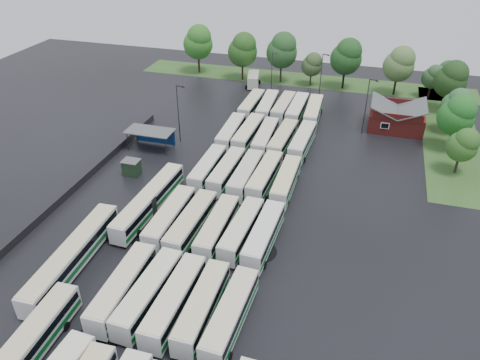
# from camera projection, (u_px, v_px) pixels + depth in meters

# --- Properties ---
(ground) EXTENTS (160.00, 160.00, 0.00)m
(ground) POSITION_uv_depth(u_px,v_px,m) (199.00, 240.00, 60.93)
(ground) COLOR black
(ground) RESTS_ON ground
(brick_building) EXTENTS (10.07, 8.60, 5.39)m
(brick_building) POSITION_uv_depth(u_px,v_px,m) (396.00, 119.00, 89.11)
(brick_building) COLOR maroon
(brick_building) RESTS_ON ground
(wash_shed) EXTENTS (8.20, 4.20, 3.58)m
(wash_shed) POSITION_uv_depth(u_px,v_px,m) (151.00, 133.00, 81.53)
(wash_shed) COLOR #2D2D30
(wash_shed) RESTS_ON ground
(utility_hut) EXTENTS (2.70, 2.20, 2.62)m
(utility_hut) POSITION_uv_depth(u_px,v_px,m) (132.00, 167.00, 74.46)
(utility_hut) COLOR black
(utility_hut) RESTS_ON ground
(grass_strip_north) EXTENTS (80.00, 10.00, 0.01)m
(grass_strip_north) POSITION_uv_depth(u_px,v_px,m) (302.00, 80.00, 113.41)
(grass_strip_north) COLOR #325822
(grass_strip_north) RESTS_ON ground
(grass_strip_east) EXTENTS (10.00, 50.00, 0.01)m
(grass_strip_east) POSITION_uv_depth(u_px,v_px,m) (450.00, 134.00, 87.69)
(grass_strip_east) COLOR #325822
(grass_strip_east) RESTS_ON ground
(west_fence) EXTENTS (0.10, 50.00, 1.20)m
(west_fence) POSITION_uv_depth(u_px,v_px,m) (83.00, 180.00, 72.52)
(west_fence) COLOR #2D2D30
(west_fence) RESTS_ON ground
(bus_r1c0) EXTENTS (2.78, 12.20, 3.39)m
(bus_r1c0) POSITION_uv_depth(u_px,v_px,m) (123.00, 287.00, 51.03)
(bus_r1c0) COLOR silver
(bus_r1c0) RESTS_ON ground
(bus_r1c1) EXTENTS (3.10, 12.15, 3.35)m
(bus_r1c1) POSITION_uv_depth(u_px,v_px,m) (149.00, 293.00, 50.34)
(bus_r1c1) COLOR silver
(bus_r1c1) RESTS_ON ground
(bus_r1c2) EXTENTS (2.77, 12.17, 3.38)m
(bus_r1c2) POSITION_uv_depth(u_px,v_px,m) (175.00, 301.00, 49.38)
(bus_r1c2) COLOR silver
(bus_r1c2) RESTS_ON ground
(bus_r1c3) EXTENTS (2.56, 11.71, 3.26)m
(bus_r1c3) POSITION_uv_depth(u_px,v_px,m) (202.00, 306.00, 48.77)
(bus_r1c3) COLOR silver
(bus_r1c3) RESTS_ON ground
(bus_r1c4) EXTENTS (2.93, 11.90, 3.29)m
(bus_r1c4) POSITION_uv_depth(u_px,v_px,m) (231.00, 315.00, 47.77)
(bus_r1c4) COLOR silver
(bus_r1c4) RESTS_ON ground
(bus_r2c0) EXTENTS (2.64, 12.09, 3.36)m
(bus_r2c0) POSITION_uv_depth(u_px,v_px,m) (170.00, 218.00, 61.98)
(bus_r2c0) COLOR silver
(bus_r2c0) RESTS_ON ground
(bus_r2c1) EXTENTS (3.03, 12.29, 3.40)m
(bus_r2c1) POSITION_uv_depth(u_px,v_px,m) (191.00, 223.00, 60.97)
(bus_r2c1) COLOR silver
(bus_r2c1) RESTS_ON ground
(bus_r2c2) EXTENTS (2.50, 11.66, 3.25)m
(bus_r2c2) POSITION_uv_depth(u_px,v_px,m) (217.00, 227.00, 60.34)
(bus_r2c2) COLOR silver
(bus_r2c2) RESTS_ON ground
(bus_r2c3) EXTENTS (3.06, 11.74, 3.24)m
(bus_r2c3) POSITION_uv_depth(u_px,v_px,m) (241.00, 230.00, 59.91)
(bus_r2c3) COLOR silver
(bus_r2c3) RESTS_ON ground
(bus_r2c4) EXTENTS (2.91, 12.03, 3.33)m
(bus_r2c4) POSITION_uv_depth(u_px,v_px,m) (264.00, 235.00, 58.89)
(bus_r2c4) COLOR silver
(bus_r2c4) RESTS_ON ground
(bus_r3c0) EXTENTS (2.56, 11.53, 3.20)m
(bus_r3c0) POSITION_uv_depth(u_px,v_px,m) (208.00, 168.00, 73.39)
(bus_r3c0) COLOR silver
(bus_r3c0) RESTS_ON ground
(bus_r3c1) EXTENTS (2.82, 11.64, 3.22)m
(bus_r3c1) POSITION_uv_depth(u_px,v_px,m) (227.00, 171.00, 72.63)
(bus_r3c1) COLOR silver
(bus_r3c1) RESTS_ON ground
(bus_r3c2) EXTENTS (2.69, 11.96, 3.32)m
(bus_r3c2) POSITION_uv_depth(u_px,v_px,m) (246.00, 175.00, 71.51)
(bus_r3c2) COLOR silver
(bus_r3c2) RESTS_ON ground
(bus_r3c3) EXTENTS (3.05, 12.11, 3.35)m
(bus_r3c3) POSITION_uv_depth(u_px,v_px,m) (265.00, 176.00, 71.12)
(bus_r3c3) COLOR silver
(bus_r3c3) RESTS_ON ground
(bus_r3c4) EXTENTS (2.51, 11.74, 3.27)m
(bus_r3c4) POSITION_uv_depth(u_px,v_px,m) (286.00, 181.00, 69.97)
(bus_r3c4) COLOR silver
(bus_r3c4) RESTS_ON ground
(bus_r4c0) EXTENTS (2.79, 11.86, 3.29)m
(bus_r4c0) POSITION_uv_depth(u_px,v_px,m) (231.00, 133.00, 84.23)
(bus_r4c0) COLOR silver
(bus_r4c0) RESTS_ON ground
(bus_r4c1) EXTENTS (2.93, 12.22, 3.38)m
(bus_r4c1) POSITION_uv_depth(u_px,v_px,m) (248.00, 134.00, 83.73)
(bus_r4c1) COLOR silver
(bus_r4c1) RESTS_ON ground
(bus_r4c2) EXTENTS (2.82, 11.96, 3.31)m
(bus_r4c2) POSITION_uv_depth(u_px,v_px,m) (265.00, 138.00, 82.45)
(bus_r4c2) COLOR silver
(bus_r4c2) RESTS_ON ground
(bus_r4c3) EXTENTS (3.16, 12.12, 3.34)m
(bus_r4c3) POSITION_uv_depth(u_px,v_px,m) (283.00, 140.00, 81.75)
(bus_r4c3) COLOR silver
(bus_r4c3) RESTS_ON ground
(bus_r4c4) EXTENTS (3.07, 12.13, 3.35)m
(bus_r4c4) POSITION_uv_depth(u_px,v_px,m) (302.00, 142.00, 81.11)
(bus_r4c4) COLOR silver
(bus_r4c4) RESTS_ON ground
(bus_r5c0) EXTENTS (2.69, 11.81, 3.28)m
(bus_r5c0) POSITION_uv_depth(u_px,v_px,m) (252.00, 105.00, 95.15)
(bus_r5c0) COLOR silver
(bus_r5c0) RESTS_ON ground
(bus_r5c1) EXTENTS (3.03, 12.09, 3.34)m
(bus_r5c1) POSITION_uv_depth(u_px,v_px,m) (267.00, 107.00, 94.45)
(bus_r5c1) COLOR silver
(bus_r5c1) RESTS_ON ground
(bus_r5c2) EXTENTS (2.83, 11.88, 3.29)m
(bus_r5c2) POSITION_uv_depth(u_px,v_px,m) (283.00, 108.00, 94.08)
(bus_r5c2) COLOR silver
(bus_r5c2) RESTS_ON ground
(bus_r5c3) EXTENTS (2.71, 12.19, 3.39)m
(bus_r5c3) POSITION_uv_depth(u_px,v_px,m) (297.00, 110.00, 93.04)
(bus_r5c3) COLOR silver
(bus_r5c3) RESTS_ON ground
(bus_r5c4) EXTENTS (3.02, 12.24, 3.38)m
(bus_r5c4) POSITION_uv_depth(u_px,v_px,m) (313.00, 112.00, 92.10)
(bus_r5c4) COLOR silver
(bus_r5c4) RESTS_ON ground
(artic_bus_west_a) EXTENTS (2.92, 17.63, 3.26)m
(artic_bus_west_a) POSITION_uv_depth(u_px,v_px,m) (17.00, 360.00, 43.15)
(artic_bus_west_a) COLOR silver
(artic_bus_west_a) RESTS_ON ground
(artic_bus_west_b) EXTENTS (3.15, 17.46, 3.22)m
(artic_bus_west_b) POSITION_uv_depth(u_px,v_px,m) (149.00, 201.00, 65.56)
(artic_bus_west_b) COLOR silver
(artic_bus_west_b) RESTS_ON ground
(artic_bus_west_c) EXTENTS (3.16, 18.16, 3.36)m
(artic_bus_west_c) POSITION_uv_depth(u_px,v_px,m) (73.00, 256.00, 55.48)
(artic_bus_west_c) COLOR silver
(artic_bus_west_c) RESTS_ON ground
(minibus) EXTENTS (3.78, 6.95, 2.88)m
(minibus) POSITION_uv_depth(u_px,v_px,m) (253.00, 79.00, 108.99)
(minibus) COLOR beige
(minibus) RESTS_ON ground
(tree_north_0) EXTENTS (7.24, 7.24, 11.99)m
(tree_north_0) POSITION_uv_depth(u_px,v_px,m) (198.00, 42.00, 114.08)
(tree_north_0) COLOR #362616
(tree_north_0) RESTS_ON ground
(tree_north_1) EXTENTS (6.93, 6.93, 11.48)m
(tree_north_1) POSITION_uv_depth(u_px,v_px,m) (243.00, 49.00, 109.63)
(tree_north_1) COLOR #352516
(tree_north_1) RESTS_ON ground
(tree_north_2) EXTENTS (7.20, 7.20, 11.92)m
(tree_north_2) POSITION_uv_depth(u_px,v_px,m) (282.00, 50.00, 108.23)
(tree_north_2) COLOR #38271D
(tree_north_2) RESTS_ON ground
(tree_north_3) EXTENTS (4.76, 4.76, 7.88)m
(tree_north_3) POSITION_uv_depth(u_px,v_px,m) (312.00, 64.00, 107.49)
(tree_north_3) COLOR #392E20
(tree_north_3) RESTS_ON ground
(tree_north_4) EXTENTS (7.06, 7.06, 11.70)m
(tree_north_4) POSITION_uv_depth(u_px,v_px,m) (347.00, 56.00, 104.50)
(tree_north_4) COLOR black
(tree_north_4) RESTS_ON ground
(tree_north_5) EXTENTS (6.70, 6.70, 11.09)m
(tree_north_5) POSITION_uv_depth(u_px,v_px,m) (400.00, 64.00, 101.23)
(tree_north_5) COLOR black
(tree_north_5) RESTS_ON ground
(tree_north_6) EXTENTS (4.78, 4.78, 7.91)m
(tree_north_6) POSITION_uv_depth(u_px,v_px,m) (446.00, 73.00, 102.38)
(tree_north_6) COLOR #382013
(tree_north_6) RESTS_ON ground
(tree_east_0) EXTENTS (4.81, 4.80, 7.95)m
(tree_east_0) POSITION_uv_depth(u_px,v_px,m) (464.00, 145.00, 72.98)
(tree_east_0) COLOR #2F231A
(tree_east_0) RESTS_ON ground
(tree_east_1) EXTENTS (6.18, 6.18, 10.24)m
(tree_east_1) POSITION_uv_depth(u_px,v_px,m) (458.00, 115.00, 79.21)
(tree_east_1) COLOR #3A2713
(tree_east_1) RESTS_ON ground
(tree_east_2) EXTENTS (5.32, 5.32, 8.81)m
(tree_east_2) POSITION_uv_depth(u_px,v_px,m) (457.00, 104.00, 85.48)
(tree_east_2) COLOR black
(tree_east_2) RESTS_ON ground
(tree_east_3) EXTENTS (6.52, 6.52, 10.79)m
(tree_east_3) POSITION_uv_depth(u_px,v_px,m) (452.00, 79.00, 93.53)
(tree_east_3) COLOR #2F1F17
(tree_east_3) RESTS_ON ground
(tree_east_4) EXTENTS (4.58, 4.55, 7.54)m
(tree_east_4) POSITION_uv_depth(u_px,v_px,m) (433.00, 77.00, 100.95)
(tree_east_4) COLOR black
(tree_east_4) RESTS_ON ground
(lamp_post_ne) EXTENTS (1.65, 0.32, 10.68)m
(lamp_post_ne) POSITION_uv_depth(u_px,v_px,m) (367.00, 103.00, 84.68)
(lamp_post_ne) COLOR #2D2D30
(lamp_post_ne) RESTS_ON ground
(lamp_post_nw) EXTENTS (1.64, 0.32, 10.64)m
(lamp_post_nw) POSITION_uv_depth(u_px,v_px,m) (179.00, 109.00, 82.21)
(lamp_post_nw) COLOR #2D2D30
(lamp_post_nw) RESTS_ON ground
(lamp_post_back_w) EXTENTS (1.39, 0.27, 9.02)m
(lamp_post_back_w) POSITION_uv_depth(u_px,v_px,m) (272.00, 69.00, 103.88)
(lamp_post_back_w) COLOR #2D2D30
(lamp_post_back_w) RESTS_ON ground
(lamp_post_back_e) EXTENTS (1.52, 0.30, 9.85)m
(lamp_post_back_e) POSITION_uv_depth(u_px,v_px,m) (322.00, 73.00, 100.25)
(lamp_post_back_e) COLOR #2D2D30
(lamp_post_back_e) RESTS_ON ground
(puddle_0) EXTENTS (4.94, 4.94, 0.01)m
(puddle_0) POSITION_uv_depth(u_px,v_px,m) (93.00, 344.00, 46.82)
(puddle_0) COLOR black
(puddle_0) RESTS_ON ground
(puddle_2) EXTENTS (7.27, 7.27, 0.01)m
(puddle_2) POSITION_uv_depth(u_px,v_px,m) (152.00, 230.00, 62.76)
(puddle_2) COLOR black
(puddle_2) RESTS_ON ground
(puddle_3) EXTENTS (4.88, 4.88, 0.01)m
(puddle_3) POSITION_uv_depth(u_px,v_px,m) (258.00, 251.00, 59.05)
(puddle_3) COLOR black
(puddle_3) RESTS_ON ground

